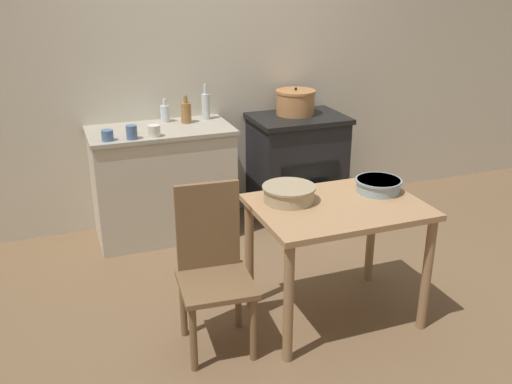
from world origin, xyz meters
The scene contains 16 objects.
ground_plane centered at (0.00, 0.00, 0.00)m, with size 14.00×14.00×0.00m, color brown.
wall_back centered at (0.00, 1.58, 1.27)m, with size 8.00×0.07×2.55m.
counter_cabinet centered at (-0.50, 1.27, 0.44)m, with size 1.09×0.59×0.88m.
stove centered at (0.66, 1.28, 0.44)m, with size 0.77×0.58×0.88m.
work_table centered at (0.22, -0.26, 0.63)m, with size 0.97×0.71×0.75m.
chair centered at (-0.54, -0.23, 0.48)m, with size 0.43×0.43×0.94m.
flour_sack centered at (0.70, 0.83, 0.20)m, with size 0.29×0.20×0.40m, color beige.
stock_pot centered at (0.66, 1.34, 0.98)m, with size 0.33×0.33×0.23m.
mixing_bowl_large centered at (-0.03, -0.12, 0.80)m, with size 0.31×0.31×0.09m.
mixing_bowl_small centered at (0.54, -0.17, 0.80)m, with size 0.28×0.28×0.08m.
bottle_far_left centered at (-0.27, 1.36, 0.97)m, with size 0.08×0.08×0.22m.
bottle_left centered at (-0.41, 1.45, 0.95)m, with size 0.07×0.07×0.18m.
bottle_mid_left centered at (-0.09, 1.42, 0.99)m, with size 0.06×0.06×0.28m.
cup_center_left centered at (-0.58, 1.06, 0.93)m, with size 0.09×0.09×0.08m, color silver.
cup_center centered at (-0.91, 1.07, 0.92)m, with size 0.08×0.08×0.08m, color #4C6B99.
cup_center_right centered at (-0.74, 1.05, 0.93)m, with size 0.08×0.08×0.10m, color #4C6B99.
Camera 1 is at (-1.29, -2.93, 2.03)m, focal length 40.00 mm.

